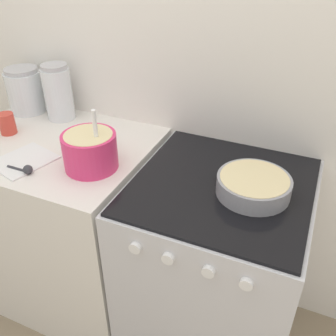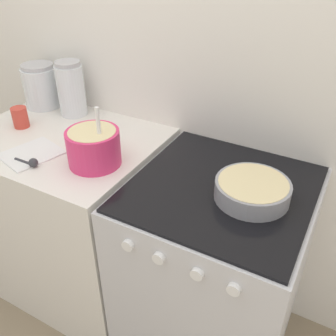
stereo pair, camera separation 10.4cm
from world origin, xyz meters
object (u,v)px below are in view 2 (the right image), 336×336
stove (214,273)px  mixing_bowl (94,145)px  storage_jar_middle (72,92)px  tin_can (20,117)px  baking_pan (252,190)px  storage_jar_left (41,89)px

stove → mixing_bowl: bearing=-169.6°
stove → mixing_bowl: (-0.50, -0.09, 0.53)m
storage_jar_middle → tin_can: 0.27m
stove → storage_jar_middle: storage_jar_middle is taller
storage_jar_middle → stove: bearing=-14.5°
storage_jar_middle → tin_can: size_ratio=2.79×
mixing_bowl → storage_jar_middle: (-0.38, 0.32, 0.03)m
tin_can → baking_pan: bearing=-0.6°
storage_jar_left → storage_jar_middle: bearing=0.0°
mixing_bowl → storage_jar_middle: bearing=140.1°
stove → baking_pan: 0.50m
storage_jar_left → tin_can: size_ratio=2.32×
baking_pan → storage_jar_middle: (-0.99, 0.24, 0.08)m
storage_jar_left → tin_can: 0.25m
storage_jar_middle → baking_pan: bearing=-13.7°
mixing_bowl → baking_pan: (0.61, 0.08, -0.04)m
stove → mixing_bowl: size_ratio=3.67×
stove → storage_jar_left: storage_jar_left is taller
baking_pan → tin_can: bearing=179.4°
mixing_bowl → stove: bearing=10.4°
stove → storage_jar_left: 1.23m
stove → storage_jar_middle: size_ratio=3.43×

